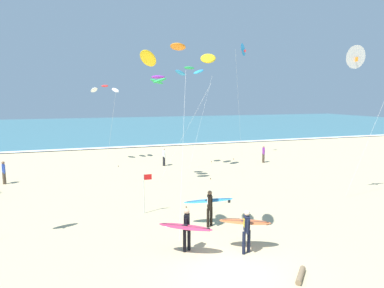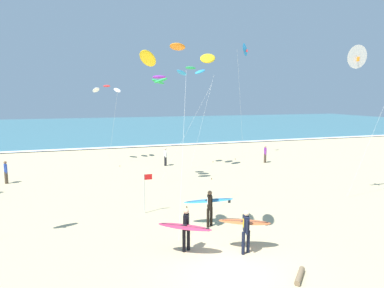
% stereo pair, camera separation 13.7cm
% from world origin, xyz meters
% --- Properties ---
extents(ground_plane, '(160.00, 160.00, 0.00)m').
position_xyz_m(ground_plane, '(0.00, 0.00, 0.00)').
color(ground_plane, '#CCB789').
extents(ocean_water, '(160.00, 60.00, 0.08)m').
position_xyz_m(ocean_water, '(0.00, 59.66, 0.04)').
color(ocean_water, teal).
rests_on(ocean_water, ground).
extents(shoreline_foam, '(160.00, 1.20, 0.01)m').
position_xyz_m(shoreline_foam, '(0.00, 29.96, 0.09)').
color(shoreline_foam, white).
rests_on(shoreline_foam, ocean_water).
extents(surfer_lead, '(2.41, 1.12, 1.71)m').
position_xyz_m(surfer_lead, '(0.80, 4.05, 1.05)').
color(surfer_lead, black).
rests_on(surfer_lead, ground).
extents(surfer_trailing, '(2.12, 1.21, 1.71)m').
position_xyz_m(surfer_trailing, '(1.17, 1.09, 1.05)').
color(surfer_trailing, black).
rests_on(surfer_trailing, ground).
extents(surfer_third, '(2.08, 1.31, 1.71)m').
position_xyz_m(surfer_third, '(-1.06, 1.66, 1.04)').
color(surfer_third, black).
rests_on(surfer_third, ground).
extents(kite_delta_cobalt_near, '(2.25, 2.18, 11.19)m').
position_xyz_m(kite_delta_cobalt_near, '(10.73, 20.43, 10.52)').
color(kite_delta_cobalt_near, '#2D99DB').
rests_on(kite_delta_cobalt_near, ground).
extents(kite_arc_scarlet_mid, '(2.73, 4.05, 7.06)m').
position_xyz_m(kite_arc_scarlet_mid, '(-2.49, 22.02, 6.70)').
color(kite_arc_scarlet_mid, white).
rests_on(kite_arc_scarlet_mid, ground).
extents(kite_delta_ivory_far, '(3.89, 0.47, 8.86)m').
position_xyz_m(kite_delta_ivory_far, '(10.23, 5.59, 8.17)').
color(kite_delta_ivory_far, white).
rests_on(kite_delta_ivory_far, ground).
extents(kite_arc_amber_high, '(3.22, 5.35, 7.93)m').
position_xyz_m(kite_arc_amber_high, '(-1.09, 2.56, 7.53)').
color(kite_arc_amber_high, yellow).
rests_on(kite_arc_amber_high, ground).
extents(kite_arc_violet_distant, '(4.30, 2.10, 7.39)m').
position_xyz_m(kite_arc_violet_distant, '(0.37, 12.51, 7.09)').
color(kite_arc_violet_distant, green).
rests_on(kite_arc_violet_distant, ground).
extents(kite_arc_emerald_close, '(3.97, 3.30, 8.38)m').
position_xyz_m(kite_arc_emerald_close, '(3.78, 16.25, 8.04)').
color(kite_arc_emerald_close, '#2D99DB').
rests_on(kite_arc_emerald_close, ground).
extents(bystander_purple_top, '(0.28, 0.47, 1.59)m').
position_xyz_m(bystander_purple_top, '(11.01, 16.58, 0.81)').
color(bystander_purple_top, '#4C3D2D').
rests_on(bystander_purple_top, ground).
extents(bystander_blue_top, '(0.27, 0.48, 1.59)m').
position_xyz_m(bystander_blue_top, '(-9.89, 15.45, 0.81)').
color(bystander_blue_top, '#4C3D2D').
rests_on(bystander_blue_top, ground).
extents(bystander_white_top, '(0.22, 0.50, 1.59)m').
position_xyz_m(bystander_white_top, '(2.02, 18.02, 0.81)').
color(bystander_white_top, black).
rests_on(bystander_white_top, ground).
extents(lifeguard_flag, '(0.44, 0.05, 2.10)m').
position_xyz_m(lifeguard_flag, '(-1.74, 6.59, 1.27)').
color(lifeguard_flag, silver).
rests_on(lifeguard_flag, ground).
extents(driftwood_log, '(0.87, 0.89, 0.19)m').
position_xyz_m(driftwood_log, '(2.00, -1.25, 0.09)').
color(driftwood_log, '#846B4C').
rests_on(driftwood_log, ground).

